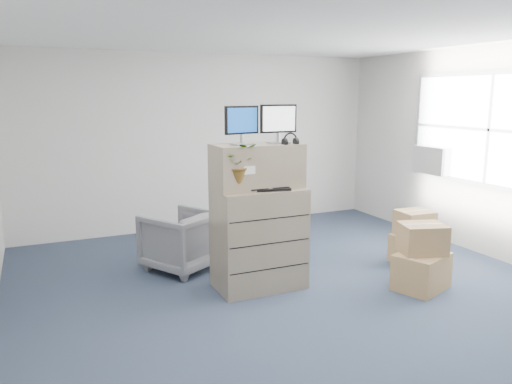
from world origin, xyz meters
TOP-DOWN VIEW (x-y plane):
  - ground at (0.00, 0.00)m, footprint 7.00×7.00m
  - wall_back at (0.00, 3.51)m, footprint 6.00×0.02m
  - window at (2.96, 0.50)m, footprint 0.07×2.72m
  - ac_unit at (2.87, 1.40)m, footprint 0.24×0.60m
  - filing_cabinet_lower at (-0.29, 0.69)m, footprint 0.98×0.60m
  - filing_cabinet_upper at (-0.29, 0.74)m, footprint 0.98×0.49m
  - monitor_left at (-0.48, 0.72)m, footprint 0.41×0.20m
  - monitor_right at (-0.05, 0.70)m, footprint 0.43×0.16m
  - headphones at (0.02, 0.56)m, footprint 0.17×0.02m
  - keyboard at (-0.26, 0.58)m, footprint 0.54×0.30m
  - mouse at (0.03, 0.55)m, footprint 0.11×0.08m
  - water_bottle at (-0.18, 0.77)m, footprint 0.08×0.08m
  - phone_dock at (-0.32, 0.71)m, footprint 0.07×0.06m
  - external_drive at (0.01, 0.78)m, footprint 0.27×0.24m
  - tissue_box at (0.03, 0.76)m, footprint 0.25×0.15m
  - potted_plant at (-0.58, 0.61)m, footprint 0.42×0.46m
  - office_chair at (-0.93, 1.62)m, footprint 1.05×1.03m
  - cardboard_boxes at (1.58, 0.21)m, footprint 1.18×1.32m

SIDE VIEW (x-z plane):
  - ground at x=0.00m, z-range 0.00..0.00m
  - cardboard_boxes at x=1.58m, z-range -0.04..0.70m
  - office_chair at x=-0.93m, z-range 0.00..0.81m
  - filing_cabinet_lower at x=-0.29m, z-range 0.00..1.14m
  - keyboard at x=-0.26m, z-range 1.14..1.16m
  - mouse at x=0.03m, z-range 1.14..1.17m
  - external_drive at x=0.01m, z-range 1.14..1.21m
  - phone_dock at x=-0.32m, z-range 1.11..1.26m
  - ac_unit at x=2.87m, z-range 1.00..1.40m
  - tissue_box at x=0.03m, z-range 1.21..1.29m
  - water_bottle at x=-0.18m, z-range 1.14..1.41m
  - potted_plant at x=-0.58m, z-range 1.17..1.59m
  - filing_cabinet_upper at x=-0.29m, z-range 1.14..1.62m
  - wall_back at x=0.00m, z-range 0.00..2.80m
  - headphones at x=0.02m, z-range 1.59..1.75m
  - window at x=2.96m, z-range 0.94..2.46m
  - monitor_left at x=-0.48m, z-range 1.65..2.06m
  - monitor_right at x=-0.05m, z-range 1.65..2.07m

